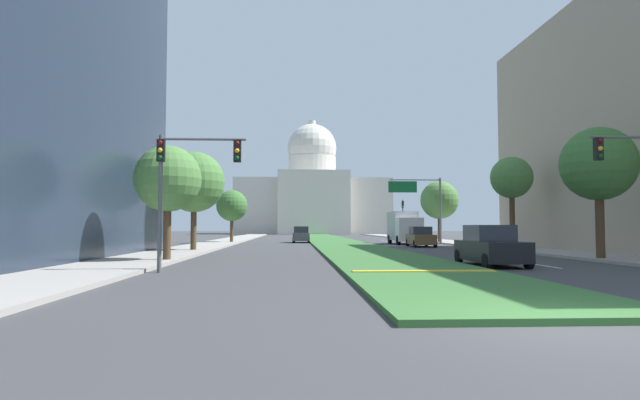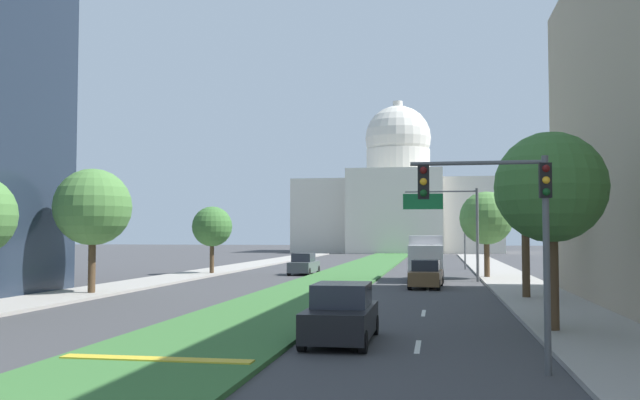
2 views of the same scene
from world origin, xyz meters
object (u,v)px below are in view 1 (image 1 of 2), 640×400
Objects in this scene: capitol_building at (312,197)px; sedan_lead_stopped at (491,247)px; overhead_guide_sign at (421,197)px; street_tree_right_mid at (511,178)px; sedan_distant at (301,235)px; box_truck_delivery at (404,227)px; traffic_light_near_left at (183,172)px; street_tree_left_far at (232,206)px; street_tree_right_far at (439,200)px; street_tree_left_near at (168,179)px; street_tree_left_mid at (194,182)px; traffic_light_far_right at (403,214)px; sedan_midblock at (421,237)px; street_tree_right_near at (598,165)px.

capitol_building is 105.14m from sedan_lead_stopped.
overhead_guide_sign is 0.95× the size of street_tree_right_mid.
box_truck_delivery is at bearing -30.46° from sedan_distant.
street_tree_left_far reaches higher than traffic_light_near_left.
street_tree_left_near is at bearing -127.11° from street_tree_right_far.
traffic_light_near_left is 1.10× the size of sedan_distant.
street_tree_left_mid is 1.53× the size of sedan_lead_stopped.
traffic_light_far_right is 0.76× the size of street_tree_right_mid.
sedan_lead_stopped is at bearing -101.92° from street_tree_right_far.
street_tree_right_far is (22.05, 17.54, -0.29)m from street_tree_left_mid.
street_tree_left_near is at bearing -151.59° from street_tree_right_mid.
sedan_midblock is at bearing 58.24° from traffic_light_near_left.
overhead_guide_sign is at bearing 75.37° from sedan_midblock.
capitol_building is 92.11m from street_tree_left_mid.
street_tree_right_far reaches higher than sedan_lead_stopped.
traffic_light_far_right is (9.60, -60.49, -5.75)m from capitol_building.
traffic_light_far_right is 22.96m from sedan_midblock.
traffic_light_near_left reaches higher than sedan_lead_stopped.
traffic_light_near_left is 0.80× the size of street_tree_right_far.
traffic_light_near_left is at bearing -116.04° from box_truck_delivery.
street_tree_right_mid is 24.79m from sedan_distant.
traffic_light_near_left is at bearing -111.35° from traffic_light_far_right.
traffic_light_far_right is 0.76× the size of street_tree_left_mid.
traffic_light_far_right is 13.36m from street_tree_right_far.
sedan_distant is (7.67, 20.44, -3.94)m from street_tree_left_mid.
street_tree_right_near reaches higher than sedan_distant.
street_tree_right_mid is 9.66m from sedan_midblock.
overhead_guide_sign is 1.45× the size of sedan_lead_stopped.
capitol_building is at bearing 98.22° from street_tree_right_far.
street_tree_right_mid is at bearing -87.22° from street_tree_right_far.
street_tree_right_near is at bearing -25.67° from street_tree_left_mid.
sedan_midblock is at bearing -31.35° from street_tree_left_far.
street_tree_right_near is (10.79, -101.96, -4.22)m from capitol_building.
sedan_distant is at bearing -142.11° from traffic_light_far_right.
street_tree_right_far is at bearing -3.30° from street_tree_left_far.
sedan_midblock is (17.34, -10.56, -3.09)m from street_tree_left_far.
street_tree_left_mid reaches higher than street_tree_right_far.
capitol_building reaches higher than traffic_light_far_right.
street_tree_right_mid reaches higher than traffic_light_far_right.
traffic_light_far_right is 1.10× the size of sedan_distant.
overhead_guide_sign is at bearing -84.14° from capitol_building.
capitol_building is 74.67m from street_tree_right_far.
traffic_light_near_left is at bearing -119.93° from street_tree_right_far.
street_tree_right_far reaches higher than street_tree_left_near.
street_tree_right_far reaches higher than sedan_midblock.
street_tree_right_near is at bearing -0.12° from street_tree_left_near.
street_tree_left_near is 25.57m from sedan_midblock.
street_tree_right_near reaches higher than overhead_guide_sign.
traffic_light_near_left is (-8.76, -107.48, -5.27)m from capitol_building.
street_tree_left_mid is (-2.63, 16.18, 0.97)m from traffic_light_near_left.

